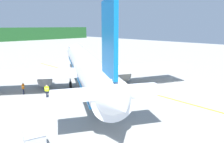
# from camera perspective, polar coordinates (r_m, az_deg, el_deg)

# --- Properties ---
(airliner_foreground) EXTENTS (32.08, 37.85, 11.90)m
(airliner_foreground) POSITION_cam_1_polar(r_m,az_deg,el_deg) (34.15, -7.26, 1.65)
(airliner_foreground) COLOR silver
(airliner_foreground) RESTS_ON ground
(cargo_container_near) EXTENTS (2.12, 2.12, 2.09)m
(cargo_container_near) POSITION_cam_1_polar(r_m,az_deg,el_deg) (17.88, -20.38, -17.69)
(cargo_container_near) COLOR #333338
(cargo_container_near) RESTS_ON ground
(cargo_container_mid) EXTENTS (2.35, 2.35, 1.88)m
(cargo_container_mid) POSITION_cam_1_polar(r_m,az_deg,el_deg) (25.78, -1.85, -7.63)
(cargo_container_mid) COLOR #333338
(cargo_container_mid) RESTS_ON ground
(crew_marshaller) EXTENTS (0.51, 0.46, 1.78)m
(crew_marshaller) POSITION_cam_1_polar(r_m,az_deg,el_deg) (30.18, -17.42, -4.85)
(crew_marshaller) COLOR #191E33
(crew_marshaller) RESTS_ON ground
(crew_loader_left) EXTENTS (0.48, 0.49, 1.74)m
(crew_loader_left) POSITION_cam_1_polar(r_m,az_deg,el_deg) (32.64, -23.18, -4.05)
(crew_loader_left) COLOR #191E33
(crew_loader_left) RESTS_ON ground
(apron_guide_line) EXTENTS (0.30, 60.00, 0.01)m
(apron_guide_line) POSITION_cam_1_polar(r_m,az_deg,el_deg) (34.51, 3.16, -3.95)
(apron_guide_line) COLOR yellow
(apron_guide_line) RESTS_ON ground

